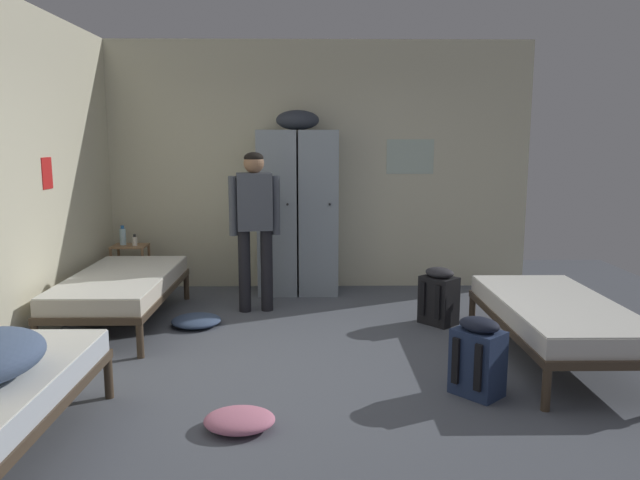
% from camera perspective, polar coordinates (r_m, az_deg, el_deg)
% --- Properties ---
extents(ground_plane, '(8.36, 8.36, 0.00)m').
position_cam_1_polar(ground_plane, '(4.87, 0.04, -11.62)').
color(ground_plane, '#565B66').
extents(room_backdrop, '(4.97, 5.28, 2.87)m').
position_cam_1_polar(room_backdrop, '(5.96, -12.37, 6.20)').
color(room_backdrop, beige).
rests_on(room_backdrop, ground_plane).
extents(locker_bank, '(0.90, 0.55, 2.07)m').
position_cam_1_polar(locker_bank, '(6.92, -2.07, 2.94)').
color(locker_bank, '#8C99A3').
rests_on(locker_bank, ground_plane).
extents(shelf_unit, '(0.38, 0.30, 0.57)m').
position_cam_1_polar(shelf_unit, '(7.23, -17.31, -2.21)').
color(shelf_unit, '#99704C').
rests_on(shelf_unit, ground_plane).
extents(bed_left_rear, '(0.90, 1.90, 0.49)m').
position_cam_1_polar(bed_left_rear, '(6.08, -18.11, -4.06)').
color(bed_left_rear, '#473828').
rests_on(bed_left_rear, ground_plane).
extents(bed_right, '(0.90, 1.90, 0.49)m').
position_cam_1_polar(bed_right, '(5.20, 21.28, -6.47)').
color(bed_right, '#473828').
rests_on(bed_right, ground_plane).
extents(person_traveler, '(0.51, 0.25, 1.62)m').
position_cam_1_polar(person_traveler, '(6.16, -6.14, 2.20)').
color(person_traveler, black).
rests_on(person_traveler, ground_plane).
extents(water_bottle, '(0.07, 0.07, 0.22)m').
position_cam_1_polar(water_bottle, '(7.22, -18.00, 0.34)').
color(water_bottle, '#B2DBEA').
rests_on(water_bottle, shelf_unit).
extents(lotion_bottle, '(0.05, 0.05, 0.13)m').
position_cam_1_polar(lotion_bottle, '(7.12, -16.97, -0.07)').
color(lotion_bottle, white).
rests_on(lotion_bottle, shelf_unit).
extents(backpack_navy, '(0.42, 0.42, 0.55)m').
position_cam_1_polar(backpack_navy, '(4.40, 14.65, -10.66)').
color(backpack_navy, navy).
rests_on(backpack_navy, ground_plane).
extents(backpack_black, '(0.42, 0.42, 0.55)m').
position_cam_1_polar(backpack_black, '(5.94, 11.13, -5.27)').
color(backpack_black, black).
rests_on(backpack_black, ground_plane).
extents(clothes_pile_denim, '(0.47, 0.46, 0.10)m').
position_cam_1_polar(clothes_pile_denim, '(5.93, -11.52, -7.41)').
color(clothes_pile_denim, '#42567A').
rests_on(clothes_pile_denim, ground_plane).
extents(clothes_pile_pink, '(0.44, 0.36, 0.11)m').
position_cam_1_polar(clothes_pile_pink, '(3.89, -7.55, -16.39)').
color(clothes_pile_pink, pink).
rests_on(clothes_pile_pink, ground_plane).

